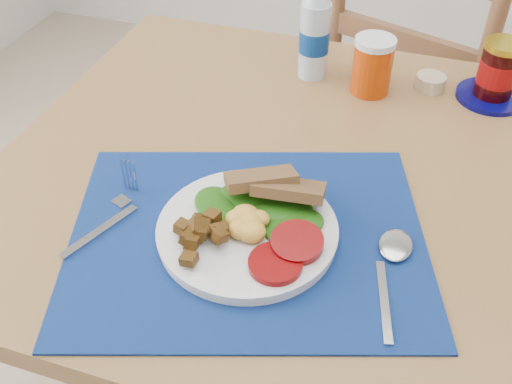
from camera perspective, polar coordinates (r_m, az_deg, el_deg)
table at (r=1.03m, az=15.19°, el=-3.49°), size 1.40×0.90×0.75m
chair_far at (r=1.61m, az=15.05°, el=10.48°), size 0.54×0.53×1.16m
placemat at (r=0.86m, az=-0.83°, el=-4.27°), size 0.60×0.53×0.00m
breakfast_plate at (r=0.85m, az=-1.24°, el=-3.43°), size 0.25×0.25×0.06m
fork at (r=0.92m, az=-13.38°, el=-1.85°), size 0.06×0.19×0.00m
spoon at (r=0.84m, az=12.84°, el=-6.45°), size 0.05×0.20×0.01m
water_bottle at (r=1.20m, az=5.60°, el=14.73°), size 0.06×0.06×0.20m
juice_glass at (r=1.17m, az=11.00°, el=11.60°), size 0.07×0.07×0.10m
ramekin at (r=1.23m, az=16.27°, el=9.99°), size 0.06×0.06×0.03m
jam_on_saucer at (r=1.21m, az=21.97°, el=10.34°), size 0.13×0.13×0.12m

